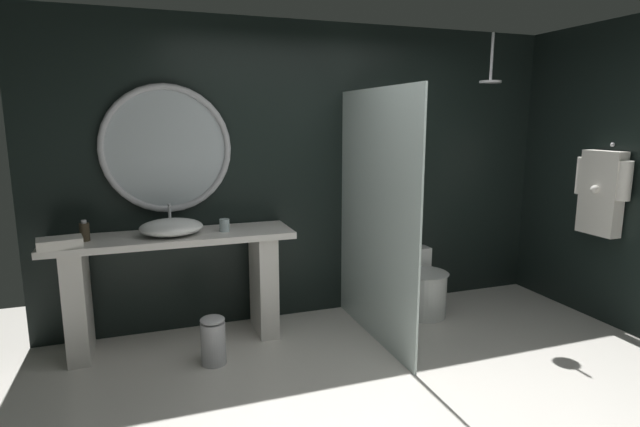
{
  "coord_description": "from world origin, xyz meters",
  "views": [
    {
      "loc": [
        -1.47,
        -2.38,
        1.77
      ],
      "look_at": [
        -0.37,
        0.73,
        1.15
      ],
      "focal_mm": 28.14,
      "sensor_mm": 36.0,
      "label": 1
    }
  ],
  "objects_px": {
    "hanging_bathrobe": "(601,190)",
    "soap_dispenser": "(85,232)",
    "round_wall_mirror": "(167,149)",
    "vessel_sink": "(171,227)",
    "toilet": "(421,287)",
    "waste_bin": "(213,340)",
    "tumbler_cup": "(225,225)",
    "folded_hand_towel": "(60,243)",
    "rain_shower_head": "(491,76)"
  },
  "relations": [
    {
      "from": "round_wall_mirror",
      "to": "waste_bin",
      "type": "xyz_separation_m",
      "value": [
        0.22,
        -0.7,
        -1.36
      ]
    },
    {
      "from": "round_wall_mirror",
      "to": "vessel_sink",
      "type": "bearing_deg",
      "value": -91.99
    },
    {
      "from": "rain_shower_head",
      "to": "tumbler_cup",
      "type": "bearing_deg",
      "value": 174.79
    },
    {
      "from": "tumbler_cup",
      "to": "hanging_bathrobe",
      "type": "distance_m",
      "value": 3.19
    },
    {
      "from": "vessel_sink",
      "to": "toilet",
      "type": "relative_size",
      "value": 0.83
    },
    {
      "from": "toilet",
      "to": "soap_dispenser",
      "type": "bearing_deg",
      "value": 177.93
    },
    {
      "from": "folded_hand_towel",
      "to": "toilet",
      "type": "bearing_deg",
      "value": 1.04
    },
    {
      "from": "vessel_sink",
      "to": "tumbler_cup",
      "type": "relative_size",
      "value": 4.74
    },
    {
      "from": "tumbler_cup",
      "to": "folded_hand_towel",
      "type": "xyz_separation_m",
      "value": [
        -1.16,
        -0.13,
        -0.02
      ]
    },
    {
      "from": "toilet",
      "to": "hanging_bathrobe",
      "type": "bearing_deg",
      "value": -26.12
    },
    {
      "from": "round_wall_mirror",
      "to": "rain_shower_head",
      "type": "xyz_separation_m",
      "value": [
        2.69,
        -0.47,
        0.6
      ]
    },
    {
      "from": "vessel_sink",
      "to": "round_wall_mirror",
      "type": "distance_m",
      "value": 0.64
    },
    {
      "from": "hanging_bathrobe",
      "to": "round_wall_mirror",
      "type": "bearing_deg",
      "value": 164.11
    },
    {
      "from": "soap_dispenser",
      "to": "waste_bin",
      "type": "height_order",
      "value": "soap_dispenser"
    },
    {
      "from": "rain_shower_head",
      "to": "waste_bin",
      "type": "distance_m",
      "value": 3.16
    },
    {
      "from": "rain_shower_head",
      "to": "folded_hand_towel",
      "type": "bearing_deg",
      "value": 178.73
    },
    {
      "from": "round_wall_mirror",
      "to": "toilet",
      "type": "xyz_separation_m",
      "value": [
        2.17,
        -0.34,
        -1.29
      ]
    },
    {
      "from": "rain_shower_head",
      "to": "waste_bin",
      "type": "xyz_separation_m",
      "value": [
        -2.47,
        -0.22,
        -1.96
      ]
    },
    {
      "from": "tumbler_cup",
      "to": "round_wall_mirror",
      "type": "xyz_separation_m",
      "value": [
        -0.4,
        0.26,
        0.6
      ]
    },
    {
      "from": "folded_hand_towel",
      "to": "tumbler_cup",
      "type": "bearing_deg",
      "value": 6.5
    },
    {
      "from": "round_wall_mirror",
      "to": "rain_shower_head",
      "type": "relative_size",
      "value": 2.44
    },
    {
      "from": "round_wall_mirror",
      "to": "folded_hand_towel",
      "type": "bearing_deg",
      "value": -152.61
    },
    {
      "from": "tumbler_cup",
      "to": "rain_shower_head",
      "type": "bearing_deg",
      "value": -5.21
    },
    {
      "from": "toilet",
      "to": "waste_bin",
      "type": "xyz_separation_m",
      "value": [
        -1.95,
        -0.35,
        -0.07
      ]
    },
    {
      "from": "waste_bin",
      "to": "tumbler_cup",
      "type": "bearing_deg",
      "value": 67.77
    },
    {
      "from": "vessel_sink",
      "to": "rain_shower_head",
      "type": "xyz_separation_m",
      "value": [
        2.7,
        -0.2,
        1.18
      ]
    },
    {
      "from": "hanging_bathrobe",
      "to": "soap_dispenser",
      "type": "bearing_deg",
      "value": 169.64
    },
    {
      "from": "toilet",
      "to": "folded_hand_towel",
      "type": "height_order",
      "value": "folded_hand_towel"
    },
    {
      "from": "round_wall_mirror",
      "to": "hanging_bathrobe",
      "type": "xyz_separation_m",
      "value": [
        3.5,
        -1.0,
        -0.36
      ]
    },
    {
      "from": "soap_dispenser",
      "to": "toilet",
      "type": "xyz_separation_m",
      "value": [
        2.79,
        -0.1,
        -0.71
      ]
    },
    {
      "from": "round_wall_mirror",
      "to": "toilet",
      "type": "bearing_deg",
      "value": -9.01
    },
    {
      "from": "soap_dispenser",
      "to": "waste_bin",
      "type": "distance_m",
      "value": 1.23
    },
    {
      "from": "waste_bin",
      "to": "folded_hand_towel",
      "type": "height_order",
      "value": "folded_hand_towel"
    },
    {
      "from": "vessel_sink",
      "to": "tumbler_cup",
      "type": "xyz_separation_m",
      "value": [
        0.41,
        0.01,
        -0.02
      ]
    },
    {
      "from": "toilet",
      "to": "folded_hand_towel",
      "type": "relative_size",
      "value": 1.98
    },
    {
      "from": "soap_dispenser",
      "to": "toilet",
      "type": "height_order",
      "value": "soap_dispenser"
    },
    {
      "from": "waste_bin",
      "to": "round_wall_mirror",
      "type": "bearing_deg",
      "value": 107.55
    },
    {
      "from": "rain_shower_head",
      "to": "folded_hand_towel",
      "type": "relative_size",
      "value": 1.45
    },
    {
      "from": "soap_dispenser",
      "to": "hanging_bathrobe",
      "type": "xyz_separation_m",
      "value": [
        4.12,
        -0.75,
        0.21
      ]
    },
    {
      "from": "tumbler_cup",
      "to": "folded_hand_towel",
      "type": "distance_m",
      "value": 1.17
    },
    {
      "from": "tumbler_cup",
      "to": "round_wall_mirror",
      "type": "relative_size",
      "value": 0.1
    },
    {
      "from": "tumbler_cup",
      "to": "toilet",
      "type": "bearing_deg",
      "value": -2.56
    },
    {
      "from": "vessel_sink",
      "to": "toilet",
      "type": "distance_m",
      "value": 2.29
    },
    {
      "from": "round_wall_mirror",
      "to": "rain_shower_head",
      "type": "distance_m",
      "value": 2.8
    },
    {
      "from": "tumbler_cup",
      "to": "rain_shower_head",
      "type": "xyz_separation_m",
      "value": [
        2.29,
        -0.21,
        1.2
      ]
    },
    {
      "from": "soap_dispenser",
      "to": "hanging_bathrobe",
      "type": "bearing_deg",
      "value": -10.36
    },
    {
      "from": "soap_dispenser",
      "to": "rain_shower_head",
      "type": "distance_m",
      "value": 3.52
    },
    {
      "from": "tumbler_cup",
      "to": "soap_dispenser",
      "type": "relative_size",
      "value": 0.64
    },
    {
      "from": "tumbler_cup",
      "to": "waste_bin",
      "type": "relative_size",
      "value": 0.27
    },
    {
      "from": "vessel_sink",
      "to": "waste_bin",
      "type": "xyz_separation_m",
      "value": [
        0.23,
        -0.42,
        -0.77
      ]
    }
  ]
}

